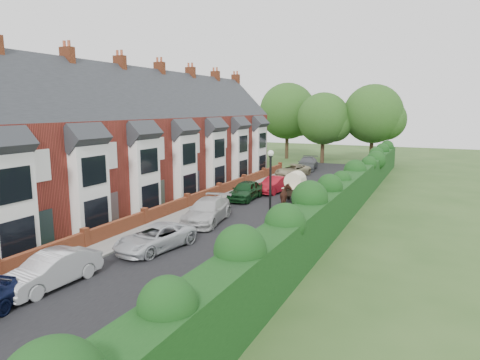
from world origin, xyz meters
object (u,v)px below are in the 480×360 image
(car_silver_a, at_px, (51,270))
(car_grey, at_px, (307,164))
(car_green, at_px, (246,190))
(horse, at_px, (286,196))
(lamppost, at_px, (270,187))
(car_silver_b, at_px, (155,238))
(car_red, at_px, (275,185))
(car_beige, at_px, (293,170))
(horse_cart, at_px, (295,185))
(car_white, at_px, (207,211))

(car_silver_a, relative_size, car_grey, 0.83)
(car_silver_a, relative_size, car_green, 0.96)
(horse, bearing_deg, car_silver_a, 56.45)
(car_silver_a, bearing_deg, lamppost, 54.88)
(car_silver_b, xyz_separation_m, car_red, (0.32, 16.80, 0.07))
(car_red, xyz_separation_m, car_beige, (-1.40, 9.20, -0.05))
(horse, bearing_deg, car_red, -81.51)
(lamppost, distance_m, car_beige, 24.40)
(car_beige, height_order, car_grey, car_grey)
(car_silver_b, height_order, horse_cart, horse_cart)
(car_silver_b, relative_size, car_green, 1.04)
(horse, relative_size, horse_cart, 0.59)
(car_red, bearing_deg, car_beige, 110.77)
(car_white, relative_size, car_green, 1.17)
(car_white, distance_m, car_grey, 25.80)
(car_green, bearing_deg, car_beige, 89.34)
(horse, distance_m, horse_cart, 2.21)
(car_white, xyz_separation_m, car_beige, (-0.87, 20.19, -0.09))
(car_green, xyz_separation_m, horse_cart, (3.83, 0.90, 0.62))
(car_red, height_order, horse, horse)
(car_silver_a, xyz_separation_m, car_beige, (0.00, 31.60, -0.05))
(car_silver_b, height_order, car_green, car_green)
(car_green, distance_m, car_beige, 12.88)
(lamppost, relative_size, car_silver_b, 1.12)
(lamppost, xyz_separation_m, car_silver_b, (-5.32, -2.60, -2.66))
(car_silver_a, distance_m, car_silver_b, 5.70)
(car_beige, distance_m, horse_cart, 12.68)
(lamppost, height_order, car_beige, lamppost)
(car_green, bearing_deg, horse, -19.83)
(car_white, distance_m, horse, 6.88)
(car_silver_b, bearing_deg, car_beige, 102.00)
(lamppost, bearing_deg, car_silver_a, -127.97)
(lamppost, distance_m, horse, 9.87)
(car_white, distance_m, car_green, 7.33)
(car_grey, bearing_deg, car_silver_a, -97.70)
(car_silver_b, distance_m, car_green, 13.15)
(car_beige, bearing_deg, car_green, -74.86)
(car_grey, bearing_deg, car_beige, -97.70)
(car_green, relative_size, car_red, 1.03)
(car_silver_a, distance_m, car_grey, 37.20)
(car_silver_b, xyz_separation_m, car_grey, (-1.08, 31.60, 0.11))
(horse_cart, bearing_deg, car_grey, 103.15)
(car_red, relative_size, car_grey, 0.83)
(car_red, bearing_deg, car_silver_a, -81.46)
(car_beige, bearing_deg, car_grey, 103.91)
(car_silver_b, distance_m, car_grey, 31.62)
(car_white, height_order, horse, horse)
(car_green, height_order, car_red, car_green)
(car_green, bearing_deg, car_grey, 88.96)
(car_white, relative_size, car_red, 1.21)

